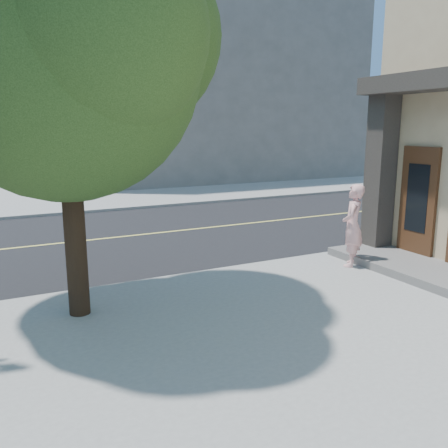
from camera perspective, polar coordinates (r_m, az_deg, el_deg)
sidewalk_ne at (r=33.22m, az=-4.60°, el=6.21°), size 29.00×25.00×0.12m
filler_ne at (r=33.94m, az=-4.32°, el=18.27°), size 18.00×16.00×14.00m
man_on_phone at (r=10.97m, az=15.49°, el=-0.18°), size 0.82×0.79×1.89m
street_tree at (r=8.08m, az=-18.44°, el=21.70°), size 5.38×4.89×7.14m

